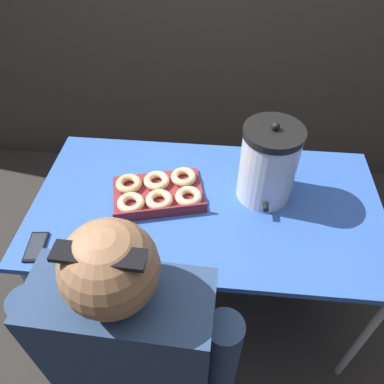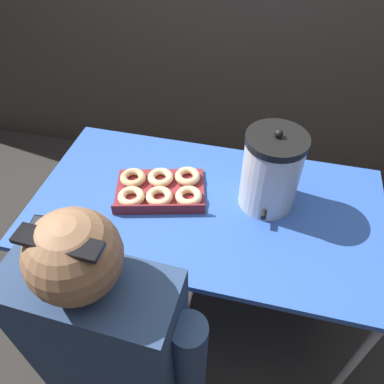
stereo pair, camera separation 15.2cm
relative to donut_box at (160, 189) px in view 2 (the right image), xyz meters
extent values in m
plane|color=#2D2B28|center=(0.21, -0.02, -0.79)|extent=(12.00, 12.00, 0.00)
cube|color=#2D56B2|center=(0.21, -0.02, -0.04)|extent=(1.46, 0.79, 0.03)
cylinder|color=#ADADB2|center=(-0.47, -0.37, -0.42)|extent=(0.03, 0.03, 0.74)
cylinder|color=#ADADB2|center=(0.89, -0.37, -0.42)|extent=(0.03, 0.03, 0.74)
cylinder|color=#ADADB2|center=(-0.47, 0.32, -0.42)|extent=(0.03, 0.03, 0.74)
cylinder|color=#ADADB2|center=(0.89, 0.32, -0.42)|extent=(0.03, 0.03, 0.74)
cube|color=maroon|center=(0.00, 0.00, -0.01)|extent=(0.43, 0.35, 0.02)
cube|color=maroon|center=(0.03, -0.12, 0.01)|extent=(0.37, 0.10, 0.04)
torus|color=#EEC08D|center=(-0.10, -0.08, 0.01)|extent=(0.15, 0.15, 0.03)
torus|color=#ECBE8B|center=(0.01, -0.05, 0.01)|extent=(0.15, 0.15, 0.03)
torus|color=#ECBE8B|center=(0.13, -0.03, 0.01)|extent=(0.14, 0.14, 0.03)
torus|color=tan|center=(-0.13, 0.03, 0.01)|extent=(0.14, 0.14, 0.03)
torus|color=#EEC08D|center=(-0.02, 0.06, 0.01)|extent=(0.14, 0.14, 0.03)
torus|color=#E3B582|center=(0.10, 0.09, 0.01)|extent=(0.14, 0.14, 0.03)
cylinder|color=silver|center=(0.44, 0.06, 0.13)|extent=(0.23, 0.23, 0.31)
cylinder|color=black|center=(0.44, 0.06, 0.30)|extent=(0.23, 0.23, 0.03)
sphere|color=black|center=(0.44, 0.06, 0.33)|extent=(0.03, 0.03, 0.03)
cylinder|color=black|center=(0.44, -0.06, 0.03)|extent=(0.02, 0.06, 0.02)
cube|color=black|center=(-0.41, -0.31, -0.02)|extent=(0.08, 0.14, 0.01)
cube|color=#2D333D|center=(-0.41, -0.31, -0.01)|extent=(0.07, 0.13, 0.00)
cube|color=navy|center=(0.02, -0.65, 0.00)|extent=(0.48, 0.23, 0.62)
sphere|color=#8E6647|center=(0.02, -0.65, 0.42)|extent=(0.23, 0.23, 0.23)
cube|color=black|center=(0.02, -0.68, 0.51)|extent=(0.19, 0.06, 0.01)
cylinder|color=navy|center=(0.29, -0.66, -0.03)|extent=(0.10, 0.10, 0.50)
cylinder|color=navy|center=(-0.24, -0.64, -0.03)|extent=(0.10, 0.10, 0.50)
camera|label=1|loc=(0.25, -1.09, 1.12)|focal=35.00mm
camera|label=2|loc=(0.40, -1.07, 1.12)|focal=35.00mm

